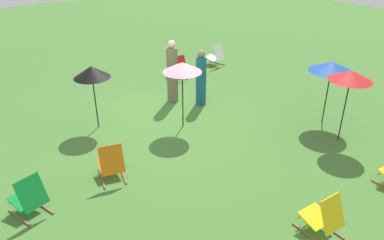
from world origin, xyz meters
TOP-DOWN VIEW (x-y plane):
  - ground_plane at (0.00, 0.00)m, footprint 40.00×40.00m
  - deckchair_0 at (4.06, 1.75)m, footprint 0.68×0.87m
  - deckchair_1 at (2.37, 1.61)m, footprint 0.65×0.86m
  - deckchair_2 at (0.15, 5.21)m, footprint 0.50×0.78m
  - deckchair_6 at (-2.04, -2.47)m, footprint 0.56×0.81m
  - deckchair_7 at (-3.98, -2.78)m, footprint 0.67×0.86m
  - umbrella_0 at (-2.88, 3.45)m, footprint 1.00×1.00m
  - umbrella_1 at (-3.37, 2.60)m, footprint 1.15×1.15m
  - umbrella_2 at (1.68, -0.73)m, footprint 0.92×0.92m
  - umbrella_3 at (-0.17, 0.56)m, footprint 0.99×0.99m
  - person_0 at (-1.41, -0.29)m, footprint 0.37×0.37m
  - person_1 at (-0.85, -0.97)m, footprint 0.37×0.37m

SIDE VIEW (x-z plane):
  - ground_plane at x=0.00m, z-range 0.00..0.00m
  - deckchair_0 at x=4.06m, z-range -0.05..0.79m
  - deckchair_1 at x=2.37m, z-range -0.05..0.79m
  - deckchair_2 at x=0.15m, z-range -0.05..0.79m
  - deckchair_6 at x=-2.04m, z-range -0.05..0.79m
  - deckchair_7 at x=-3.98m, z-range -0.05..0.79m
  - person_0 at x=-1.41m, z-range -0.04..1.62m
  - person_1 at x=-0.85m, z-range -0.05..1.84m
  - umbrella_2 at x=1.68m, z-range 0.69..2.39m
  - umbrella_1 at x=-3.37m, z-range 0.73..2.45m
  - umbrella_3 at x=-0.17m, z-range 0.76..2.54m
  - umbrella_0 at x=-2.88m, z-range 0.79..2.63m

